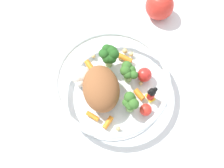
# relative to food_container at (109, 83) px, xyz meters

# --- Properties ---
(ground_plane) EXTENTS (2.40, 2.40, 0.00)m
(ground_plane) POSITION_rel_food_container_xyz_m (-0.01, 0.00, -0.03)
(ground_plane) COLOR white
(food_container) EXTENTS (0.23, 0.23, 0.07)m
(food_container) POSITION_rel_food_container_xyz_m (0.00, 0.00, 0.00)
(food_container) COLOR white
(food_container) RESTS_ON ground_plane
(loose_apple) EXTENTS (0.07, 0.07, 0.08)m
(loose_apple) POSITION_rel_food_container_xyz_m (0.14, -0.18, 0.00)
(loose_apple) COLOR red
(loose_apple) RESTS_ON ground_plane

